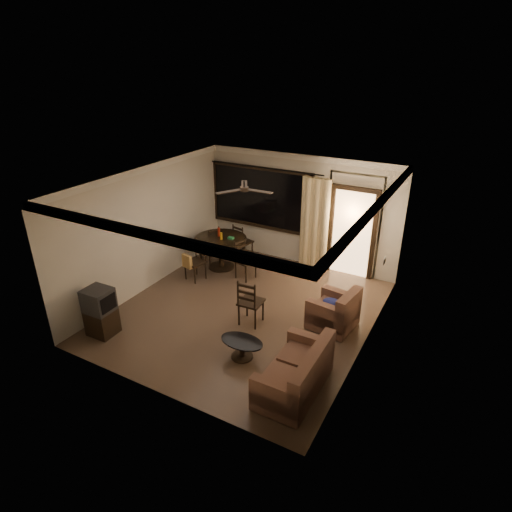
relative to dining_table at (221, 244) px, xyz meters
The scene contains 12 objects.
ground 2.26m from the dining_table, 43.64° to the right, with size 5.50×5.50×0.00m, color #7F6651.
room_shell 2.49m from the dining_table, ahead, with size 5.50×6.70×5.50m.
dining_table is the anchor object (origin of this frame).
dining_chair_west 0.62m from the dining_table, 157.37° to the left, with size 0.51×0.51×0.95m.
dining_chair_east 0.91m from the dining_table, 13.55° to the right, with size 0.51×0.51×0.95m.
dining_chair_south 0.92m from the dining_table, 103.58° to the right, with size 0.51×0.55×0.95m.
dining_chair_north 0.86m from the dining_table, 76.61° to the left, with size 0.51×0.51×0.95m.
tv_cabinet 3.53m from the dining_table, 97.33° to the right, with size 0.53×0.47×0.96m.
sofa 4.70m from the dining_table, 42.26° to the right, with size 0.80×1.50×0.80m.
armchair 3.61m from the dining_table, 18.84° to the right, with size 0.91×0.91×0.82m.
coffee_table 3.66m from the dining_table, 51.38° to the right, with size 0.80×0.48×0.35m.
side_chair 2.64m from the dining_table, 44.17° to the right, with size 0.47×0.47×1.01m.
Camera 1 is at (3.87, -6.62, 4.87)m, focal length 30.00 mm.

